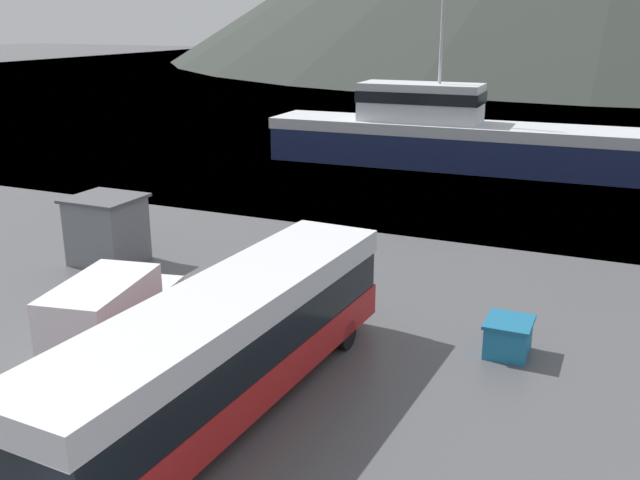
{
  "coord_description": "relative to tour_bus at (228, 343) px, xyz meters",
  "views": [
    {
      "loc": [
        7.03,
        -5.84,
        9.33
      ],
      "look_at": [
        -2.45,
        15.51,
        2.0
      ],
      "focal_mm": 40.0,
      "sensor_mm": 36.0,
      "label": 1
    }
  ],
  "objects": [
    {
      "name": "tour_bus",
      "position": [
        0.0,
        0.0,
        0.0
      ],
      "size": [
        3.24,
        12.67,
        3.14
      ],
      "rotation": [
        0.0,
        0.0,
        -0.05
      ],
      "color": "red",
      "rests_on": "ground"
    },
    {
      "name": "fishing_boat",
      "position": [
        -2.5,
        31.83,
        0.28
      ],
      "size": [
        24.68,
        5.4,
        12.01
      ],
      "rotation": [
        0.0,
        0.0,
        4.75
      ],
      "color": "#19234C",
      "rests_on": "water_surface"
    },
    {
      "name": "water_surface",
      "position": [
        1.4,
        135.8,
        -1.78
      ],
      "size": [
        240.0,
        240.0,
        0.0
      ],
      "primitive_type": "plane",
      "color": "slate",
      "rests_on": "ground"
    },
    {
      "name": "dock_kiosk",
      "position": [
        -10.13,
        7.69,
        -0.44
      ],
      "size": [
        2.65,
        2.51,
        2.66
      ],
      "color": "slate",
      "rests_on": "ground"
    },
    {
      "name": "storage_bin",
      "position": [
        5.79,
        5.86,
        -1.25
      ],
      "size": [
        1.3,
        1.5,
        1.04
      ],
      "color": "teal",
      "rests_on": "ground"
    },
    {
      "name": "delivery_van",
      "position": [
        -4.49,
        1.13,
        -0.49
      ],
      "size": [
        2.87,
        5.48,
        2.44
      ],
      "rotation": [
        0.0,
        0.0,
        0.19
      ],
      "color": "silver",
      "rests_on": "ground"
    }
  ]
}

